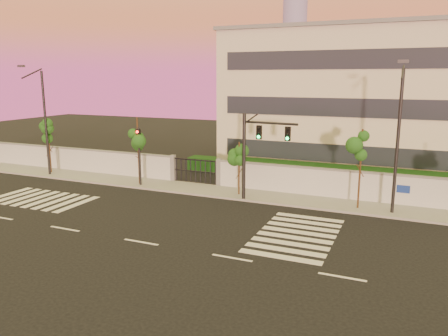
{
  "coord_description": "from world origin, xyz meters",
  "views": [
    {
      "loc": [
        12.17,
        -17.56,
        8.23
      ],
      "look_at": [
        2.0,
        6.0,
        2.88
      ],
      "focal_mm": 35.0,
      "sensor_mm": 36.0,
      "label": 1
    }
  ],
  "objects": [
    {
      "name": "street_tree_e",
      "position": [
        9.47,
        10.07,
        3.78
      ],
      "size": [
        1.48,
        1.18,
        5.14
      ],
      "color": "#382314",
      "rests_on": "ground"
    },
    {
      "name": "traffic_signal_main",
      "position": [
        2.81,
        9.21,
        3.74
      ],
      "size": [
        3.74,
        0.49,
        5.92
      ],
      "rotation": [
        0.0,
        0.0,
        -0.09
      ],
      "color": "black",
      "rests_on": "ground"
    },
    {
      "name": "traffic_signal_secondary",
      "position": [
        -6.56,
        9.67,
        2.9
      ],
      "size": [
        0.36,
        0.34,
        4.57
      ],
      "rotation": [
        0.0,
        0.0,
        0.3
      ],
      "color": "black",
      "rests_on": "ground"
    },
    {
      "name": "streetlight_east",
      "position": [
        11.48,
        9.72,
        4.94
      ],
      "size": [
        0.55,
        2.2,
        9.13
      ],
      "color": "black",
      "rests_on": "ground"
    },
    {
      "name": "road_markings",
      "position": [
        -1.58,
        3.76,
        0.01
      ],
      "size": [
        57.0,
        7.62,
        0.02
      ],
      "color": "silver",
      "rests_on": "ground"
    },
    {
      "name": "perimeter_wall",
      "position": [
        0.1,
        12.0,
        1.07
      ],
      "size": [
        60.0,
        0.36,
        2.2
      ],
      "color": "silver",
      "rests_on": "ground"
    },
    {
      "name": "institutional_building",
      "position": [
        9.0,
        21.99,
        6.16
      ],
      "size": [
        24.4,
        12.4,
        12.25
      ],
      "color": "beige",
      "rests_on": "ground"
    },
    {
      "name": "ground",
      "position": [
        0.0,
        0.0,
        0.0
      ],
      "size": [
        120.0,
        120.0,
        0.0
      ],
      "primitive_type": "plane",
      "color": "black",
      "rests_on": "ground"
    },
    {
      "name": "street_tree_b",
      "position": [
        -16.26,
        10.48,
        3.51
      ],
      "size": [
        1.61,
        1.28,
        4.76
      ],
      "color": "#382314",
      "rests_on": "ground"
    },
    {
      "name": "hedge_row",
      "position": [
        1.17,
        14.74,
        0.82
      ],
      "size": [
        41.0,
        4.25,
        1.8
      ],
      "color": "black",
      "rests_on": "ground"
    },
    {
      "name": "sidewalk",
      "position": [
        0.0,
        10.5,
        0.07
      ],
      "size": [
        60.0,
        3.0,
        0.15
      ],
      "primitive_type": "cube",
      "color": "gray",
      "rests_on": "ground"
    },
    {
      "name": "street_tree_c",
      "position": [
        -6.84,
        10.01,
        3.88
      ],
      "size": [
        1.37,
        1.09,
        5.28
      ],
      "color": "#382314",
      "rests_on": "ground"
    },
    {
      "name": "street_tree_d",
      "position": [
        1.38,
        10.13,
        2.84
      ],
      "size": [
        1.38,
        1.1,
        3.86
      ],
      "color": "#382314",
      "rests_on": "ground"
    },
    {
      "name": "streetlight_west",
      "position": [
        -15.78,
        9.6,
        4.94
      ],
      "size": [
        0.55,
        2.2,
        9.15
      ],
      "color": "black",
      "rests_on": "ground"
    }
  ]
}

